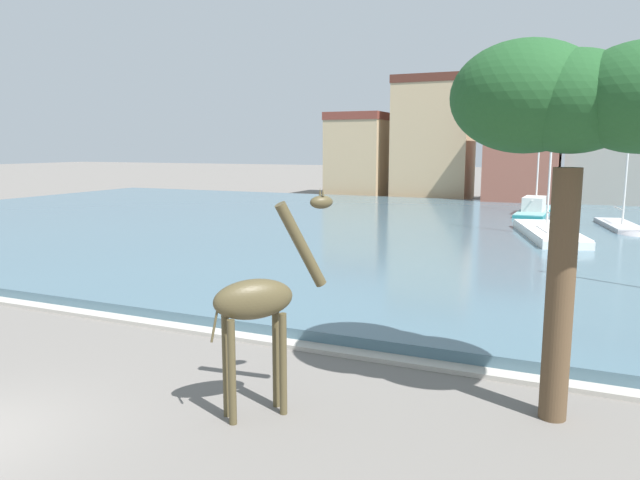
% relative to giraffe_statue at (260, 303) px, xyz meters
% --- Properties ---
extents(harbor_water, '(78.27, 41.96, 0.41)m').
position_rel_giraffe_statue_xyz_m(harbor_water, '(-4.50, 25.06, -2.08)').
color(harbor_water, '#476675').
rests_on(harbor_water, ground).
extents(quay_edge_coping, '(78.27, 0.50, 0.12)m').
position_rel_giraffe_statue_xyz_m(quay_edge_coping, '(-4.50, 3.83, -2.23)').
color(quay_edge_coping, '#ADA89E').
rests_on(quay_edge_coping, ground).
extents(giraffe_statue, '(1.97, 2.16, 4.48)m').
position_rel_giraffe_statue_xyz_m(giraffe_statue, '(0.00, 0.00, 0.00)').
color(giraffe_statue, '#4C4228').
rests_on(giraffe_statue, ground).
extents(sailboat_white, '(4.69, 9.89, 8.99)m').
position_rel_giraffe_statue_xyz_m(sailboat_white, '(3.91, 25.18, -1.83)').
color(sailboat_white, white).
rests_on(sailboat_white, ground).
extents(sailboat_teal, '(2.34, 9.39, 6.76)m').
position_rel_giraffe_statue_xyz_m(sailboat_teal, '(2.57, 36.96, -1.75)').
color(sailboat_teal, teal).
rests_on(sailboat_teal, ground).
extents(sailboat_grey, '(2.93, 7.11, 8.27)m').
position_rel_giraffe_statue_xyz_m(sailboat_grey, '(8.01, 29.53, -1.90)').
color(sailboat_grey, '#939399').
rests_on(sailboat_grey, ground).
extents(shade_tree, '(4.63, 2.93, 7.26)m').
position_rel_giraffe_statue_xyz_m(shade_tree, '(5.34, 2.14, 3.74)').
color(shade_tree, brown).
rests_on(shade_tree, ground).
extents(townhouse_wide_warehouse, '(5.95, 7.19, 8.77)m').
position_rel_giraffe_statue_xyz_m(townhouse_wide_warehouse, '(-16.18, 50.37, 2.11)').
color(townhouse_wide_warehouse, tan).
rests_on(townhouse_wide_warehouse, ground).
extents(townhouse_end_terrace, '(7.61, 5.86, 12.15)m').
position_rel_giraffe_statue_xyz_m(townhouse_end_terrace, '(-8.23, 49.79, 3.81)').
color(townhouse_end_terrace, tan).
rests_on(townhouse_end_terrace, ground).
extents(townhouse_narrow_midrow, '(6.40, 8.00, 8.61)m').
position_rel_giraffe_statue_xyz_m(townhouse_narrow_midrow, '(0.58, 48.08, 2.03)').
color(townhouse_narrow_midrow, '#8E5142').
rests_on(townhouse_narrow_midrow, ground).
extents(townhouse_tall_gabled, '(8.26, 7.07, 12.46)m').
position_rel_giraffe_statue_xyz_m(townhouse_tall_gabled, '(8.23, 48.44, 3.96)').
color(townhouse_tall_gabled, gray).
rests_on(townhouse_tall_gabled, ground).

